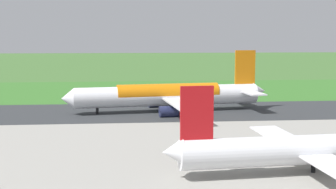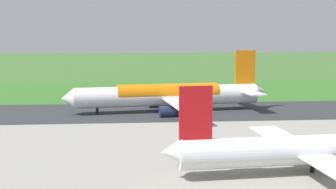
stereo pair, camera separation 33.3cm
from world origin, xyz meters
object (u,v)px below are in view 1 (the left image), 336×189
at_px(airliner_main, 169,95).
at_px(airliner_parked_mid, 312,149).
at_px(traffic_cone_orange, 165,93).
at_px(no_stopping_sign, 174,87).

distance_m(airliner_main, airliner_parked_mid, 56.00).
height_order(airliner_main, airliner_parked_mid, airliner_main).
distance_m(airliner_main, traffic_cone_orange, 37.10).
xyz_separation_m(no_stopping_sign, traffic_cone_orange, (3.82, 5.04, -1.29)).
relative_size(airliner_parked_mid, traffic_cone_orange, 80.53).
relative_size(airliner_main, traffic_cone_orange, 98.38).
height_order(airliner_main, traffic_cone_orange, airliner_main).
bearing_deg(airliner_main, no_stopping_sign, -97.58).
relative_size(airliner_main, airliner_parked_mid, 1.22).
bearing_deg(airliner_parked_mid, traffic_cone_orange, -81.29).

